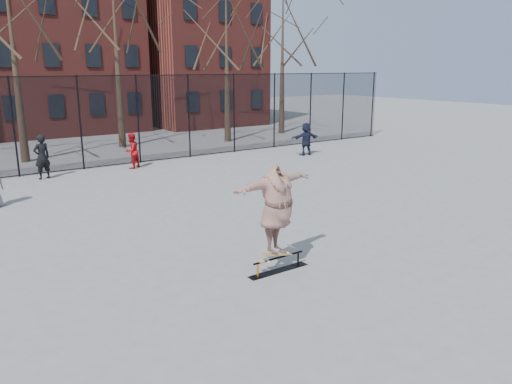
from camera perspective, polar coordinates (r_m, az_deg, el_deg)
ground at (r=12.33m, az=5.53°, el=-6.54°), size 100.00×100.00×0.00m
skate_rail at (r=11.01m, az=2.59°, el=-8.38°), size 1.50×0.23×0.33m
skateboard at (r=10.87m, az=2.31°, el=-7.24°), size 0.82×0.20×0.10m
skater at (r=10.55m, az=2.36°, el=-2.11°), size 2.45×1.16×1.93m
bystander_black at (r=21.41m, az=-23.26°, el=3.71°), size 0.73×0.58×1.77m
bystander_red at (r=22.47m, az=-14.03°, el=4.59°), size 0.94×0.87×1.54m
bystander_navy at (r=25.24m, az=5.74°, el=6.06°), size 1.58×0.74×1.64m
fence at (r=23.09m, az=-16.14°, el=7.92°), size 34.03×0.07×4.00m
tree_row at (r=27.03m, az=-20.59°, el=19.71°), size 33.66×7.46×10.67m
rowhouses at (r=35.71m, az=-22.75°, el=15.87°), size 29.00×7.00×13.00m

